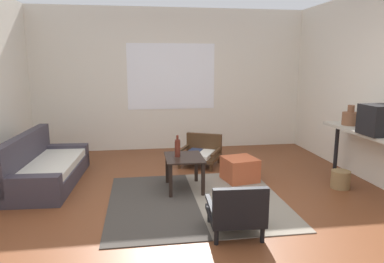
# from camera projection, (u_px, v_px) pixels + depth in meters

# --- Properties ---
(ground_plane) EXTENTS (7.80, 7.80, 0.00)m
(ground_plane) POSITION_uv_depth(u_px,v_px,m) (196.00, 208.00, 4.12)
(ground_plane) COLOR brown
(far_wall_with_window) EXTENTS (5.60, 0.13, 2.70)m
(far_wall_with_window) POSITION_uv_depth(u_px,v_px,m) (171.00, 80.00, 6.83)
(far_wall_with_window) COLOR silver
(far_wall_with_window) RESTS_ON ground
(area_rug) EXTENTS (2.13, 2.03, 0.01)m
(area_rug) POSITION_uv_depth(u_px,v_px,m) (196.00, 200.00, 4.35)
(area_rug) COLOR #38332D
(area_rug) RESTS_ON ground
(couch) EXTENTS (0.86, 1.83, 0.71)m
(couch) POSITION_uv_depth(u_px,v_px,m) (45.00, 169.00, 4.92)
(couch) COLOR #38333D
(couch) RESTS_ON ground
(coffee_table) EXTENTS (0.50, 0.63, 0.45)m
(coffee_table) POSITION_uv_depth(u_px,v_px,m) (184.00, 164.00, 4.68)
(coffee_table) COLOR black
(coffee_table) RESTS_ON ground
(armchair_by_window) EXTENTS (0.82, 0.81, 0.49)m
(armchair_by_window) POSITION_uv_depth(u_px,v_px,m) (201.00, 152.00, 5.86)
(armchair_by_window) COLOR #472D19
(armchair_by_window) RESTS_ON ground
(armchair_striped_foreground) EXTENTS (0.56, 0.57, 0.55)m
(armchair_striped_foreground) POSITION_uv_depth(u_px,v_px,m) (236.00, 211.00, 3.43)
(armchair_striped_foreground) COLOR black
(armchair_striped_foreground) RESTS_ON ground
(ottoman_orange) EXTENTS (0.52, 0.52, 0.34)m
(ottoman_orange) POSITION_uv_depth(u_px,v_px,m) (240.00, 169.00, 5.06)
(ottoman_orange) COLOR #BC5633
(ottoman_orange) RESTS_ON ground
(console_shelf) EXTENTS (0.44, 1.56, 0.80)m
(console_shelf) POSITION_uv_depth(u_px,v_px,m) (368.00, 137.00, 4.67)
(console_shelf) COLOR #B2AD9E
(console_shelf) RESTS_ON ground
(crt_television) EXTENTS (0.50, 0.38, 0.38)m
(crt_television) POSITION_uv_depth(u_px,v_px,m) (384.00, 120.00, 4.36)
(crt_television) COLOR black
(crt_television) RESTS_ON console_shelf
(clay_vase) EXTENTS (0.23, 0.23, 0.29)m
(clay_vase) POSITION_uv_depth(u_px,v_px,m) (350.00, 118.00, 5.05)
(clay_vase) COLOR brown
(clay_vase) RESTS_ON console_shelf
(glass_bottle) EXTENTS (0.07, 0.07, 0.29)m
(glass_bottle) POSITION_uv_depth(u_px,v_px,m) (177.00, 148.00, 4.65)
(glass_bottle) COLOR #5B2319
(glass_bottle) RESTS_ON coffee_table
(wicker_basket) EXTENTS (0.25, 0.25, 0.24)m
(wicker_basket) POSITION_uv_depth(u_px,v_px,m) (340.00, 179.00, 4.77)
(wicker_basket) COLOR olive
(wicker_basket) RESTS_ON ground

